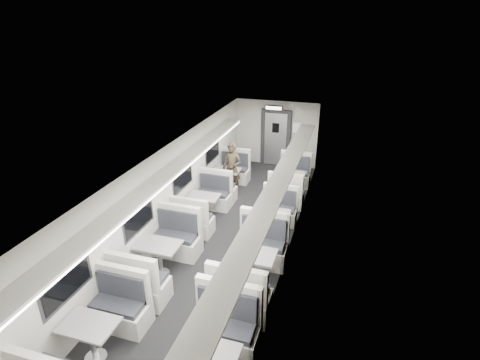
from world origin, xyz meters
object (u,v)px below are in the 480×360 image
Objects in this scene: vestibule_door at (276,138)px; booth_right_a at (290,183)px; booth_left_c at (160,259)px; passenger at (232,169)px; booth_left_a at (227,180)px; booth_left_b at (204,207)px; booth_right_b at (273,224)px; exit_sign at (274,108)px; booth_left_d at (92,341)px; booth_right_c at (252,269)px.

booth_right_a is at bearing -66.60° from vestibule_door.
passenger is at bearing 87.07° from booth_left_c.
booth_left_a reaches higher than booth_right_a.
booth_right_a is at bearing 9.07° from booth_left_a.
booth_right_b is (2.00, -0.26, -0.02)m from booth_left_b.
booth_left_a is at bearing 132.49° from booth_right_b.
booth_left_c is 1.15× the size of booth_right_b.
passenger is at bearing -28.35° from booth_left_a.
booth_left_a is 4.44m from booth_left_c.
booth_left_b is at bearing -131.79° from booth_right_a.
exit_sign is (-1.00, 1.82, 1.91)m from booth_right_a.
booth_left_d is (0.00, -2.29, -0.02)m from booth_left_c.
booth_right_c reaches higher than booth_left_a.
booth_left_c is 1.08× the size of booth_right_a.
booth_right_c is at bearing -81.05° from exit_sign.
passenger is 2.80m from exit_sign.
booth_left_a is 4.66m from booth_right_c.
booth_left_c is 2.01m from booth_right_c.
booth_right_a is at bearing 48.21° from booth_left_b.
booth_right_b is 2.77m from passenger.
booth_left_b reaches higher than booth_right_b.
vestibule_door is 1.33m from exit_sign.
booth_left_b is 4.71m from vestibule_door.
exit_sign is at bearing 118.75° from booth_right_a.
booth_right_b is at bearing -7.54° from booth_left_b.
vestibule_door is (-1.00, 4.81, 0.69)m from booth_right_b.
booth_left_c is 6.92m from exit_sign.
booth_left_b is at bearing -90.00° from booth_left_a.
booth_right_b is at bearing 66.24° from booth_left_d.
vestibule_door is (-1.00, 2.31, 0.67)m from booth_right_a.
vestibule_door is at bearing 79.39° from passenger.
passenger is (-1.78, -0.44, 0.46)m from booth_right_a.
booth_right_a is 4.53m from booth_right_c.
booth_left_a is 3.04m from exit_sign.
booth_right_b is (0.00, -2.50, -0.02)m from booth_right_a.
vestibule_door is 3.39× the size of exit_sign.
booth_left_d is 9.43m from vestibule_door.
booth_left_d is 6.63m from passenger.
booth_right_c reaches higher than booth_right_a.
booth_right_b is 1.17× the size of passenger.
booth_left_c is 2.29m from booth_left_d.
booth_right_c is at bearing -81.68° from vestibule_door.
exit_sign is at bearing 98.95° from booth_right_c.
passenger reaches higher than booth_right_a.
booth_right_a is 2.82m from exit_sign.
booth_left_b is 2.52m from booth_left_c.
passenger is (-1.78, 2.06, 0.49)m from booth_right_b.
booth_left_d is 1.02× the size of vestibule_door.
booth_left_d reaches higher than booth_right_b.
booth_left_a is 0.99× the size of vestibule_door.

